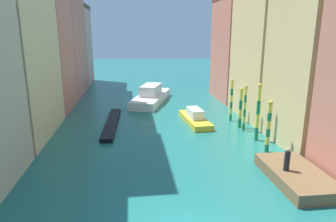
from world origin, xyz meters
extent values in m
plane|color=#1E6B66|center=(0.00, 24.50, 0.00)|extent=(154.00, 154.00, 0.00)
cube|color=beige|center=(-13.12, 16.41, 10.75)|extent=(6.22, 11.04, 21.49)
cube|color=#C6705B|center=(-13.12, 26.43, 10.44)|extent=(6.22, 8.55, 20.89)
cube|color=#C6705B|center=(-13.12, 36.60, 7.97)|extent=(6.22, 11.47, 15.94)
cube|color=tan|center=(-13.12, 46.70, 6.83)|extent=(6.22, 8.18, 13.66)
cube|color=brown|center=(-13.12, 46.70, 14.03)|extent=(6.35, 8.35, 0.74)
cube|color=#DBB77A|center=(13.12, 11.19, 9.44)|extent=(6.22, 7.54, 18.88)
cube|color=#DBB77A|center=(13.12, 20.15, 11.00)|extent=(6.22, 9.23, 22.00)
cube|color=#C6705B|center=(13.12, 29.78, 6.93)|extent=(6.22, 9.02, 13.85)
cube|color=brown|center=(8.11, 4.57, 0.39)|extent=(3.19, 6.07, 0.79)
cylinder|color=black|center=(7.40, 4.66, 1.44)|extent=(0.36, 0.36, 1.30)
sphere|color=tan|center=(7.40, 4.66, 2.22)|extent=(0.26, 0.26, 0.26)
cylinder|color=#197247|center=(8.41, 9.61, 0.33)|extent=(0.34, 0.34, 0.66)
cylinder|color=#E5D14C|center=(8.41, 9.61, 1.00)|extent=(0.34, 0.34, 0.66)
cylinder|color=#197247|center=(8.41, 9.61, 1.66)|extent=(0.34, 0.34, 0.66)
cylinder|color=#E5D14C|center=(8.41, 9.61, 2.33)|extent=(0.34, 0.34, 0.66)
cylinder|color=#197247|center=(8.41, 9.61, 2.99)|extent=(0.34, 0.34, 0.66)
cylinder|color=#E5D14C|center=(8.41, 9.61, 3.66)|extent=(0.34, 0.34, 0.66)
sphere|color=gold|center=(8.41, 9.61, 4.12)|extent=(0.37, 0.37, 0.37)
cylinder|color=#197247|center=(8.67, 12.35, 0.61)|extent=(0.32, 0.32, 1.23)
cylinder|color=#E5D14C|center=(8.67, 12.35, 1.84)|extent=(0.32, 0.32, 1.23)
cylinder|color=#197247|center=(8.67, 12.35, 3.07)|extent=(0.32, 0.32, 1.23)
cylinder|color=#E5D14C|center=(8.67, 12.35, 4.30)|extent=(0.32, 0.32, 1.23)
sphere|color=gold|center=(8.67, 12.35, 5.04)|extent=(0.36, 0.36, 0.36)
cylinder|color=#197247|center=(8.56, 15.21, 0.36)|extent=(0.26, 0.26, 0.72)
cylinder|color=#E5D14C|center=(8.56, 15.21, 1.08)|extent=(0.26, 0.26, 0.72)
cylinder|color=#197247|center=(8.56, 15.21, 1.80)|extent=(0.26, 0.26, 0.72)
cylinder|color=#E5D14C|center=(8.56, 15.21, 2.52)|extent=(0.26, 0.26, 0.72)
cylinder|color=#197247|center=(8.56, 15.21, 3.24)|extent=(0.26, 0.26, 0.72)
cylinder|color=#E5D14C|center=(8.56, 15.21, 3.96)|extent=(0.26, 0.26, 0.72)
sphere|color=gold|center=(8.56, 15.21, 4.42)|extent=(0.29, 0.29, 0.29)
cylinder|color=#197247|center=(8.52, 16.23, 0.48)|extent=(0.33, 0.33, 0.96)
cylinder|color=#E5D14C|center=(8.52, 16.23, 1.44)|extent=(0.33, 0.33, 0.96)
cylinder|color=#197247|center=(8.52, 16.23, 2.40)|extent=(0.33, 0.33, 0.96)
cylinder|color=#E5D14C|center=(8.52, 16.23, 3.36)|extent=(0.33, 0.33, 0.96)
sphere|color=gold|center=(8.52, 16.23, 3.97)|extent=(0.36, 0.36, 0.36)
cylinder|color=#197247|center=(8.35, 18.62, 0.36)|extent=(0.28, 0.28, 0.72)
cylinder|color=#E5D14C|center=(8.35, 18.62, 1.08)|extent=(0.28, 0.28, 0.72)
cylinder|color=#197247|center=(8.35, 18.62, 1.80)|extent=(0.28, 0.28, 0.72)
cylinder|color=#E5D14C|center=(8.35, 18.62, 2.53)|extent=(0.28, 0.28, 0.72)
cylinder|color=#197247|center=(8.35, 18.62, 3.25)|extent=(0.28, 0.28, 0.72)
cylinder|color=#E5D14C|center=(8.35, 18.62, 3.97)|extent=(0.28, 0.28, 0.72)
sphere|color=gold|center=(8.35, 18.62, 4.44)|extent=(0.31, 0.31, 0.31)
cube|color=white|center=(0.25, 28.95, 0.53)|extent=(6.56, 11.59, 1.05)
cube|color=silver|center=(0.25, 28.95, 1.75)|extent=(3.50, 5.05, 1.40)
cube|color=black|center=(-4.60, 18.61, 0.20)|extent=(1.54, 10.91, 0.40)
cube|color=gold|center=(4.30, 18.42, 0.30)|extent=(2.53, 6.81, 0.60)
cube|color=silver|center=(4.30, 18.42, 1.08)|extent=(1.48, 2.82, 0.95)
camera|label=1|loc=(-2.38, -12.11, 9.44)|focal=32.02mm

